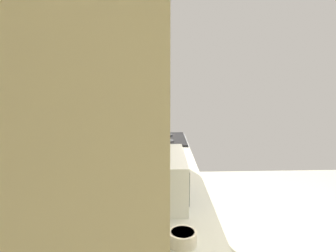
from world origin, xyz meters
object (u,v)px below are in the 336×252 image
Objects in this scene: kettle at (170,154)px; bowl at (183,237)px; microwave at (155,177)px; oven_range at (158,179)px.

bowl is at bearing 180.00° from kettle.
microwave is 0.53m from bowl.
kettle is (-0.79, -0.10, 0.51)m from oven_range.
oven_range is at bearing -0.96° from microwave.
oven_range is 5.69× the size of kettle.
oven_range is at bearing 7.51° from kettle.
bowl is 0.69× the size of kettle.
microwave reaches higher than kettle.
bowl is at bearing -177.05° from oven_range.
oven_range is 1.61m from microwave.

